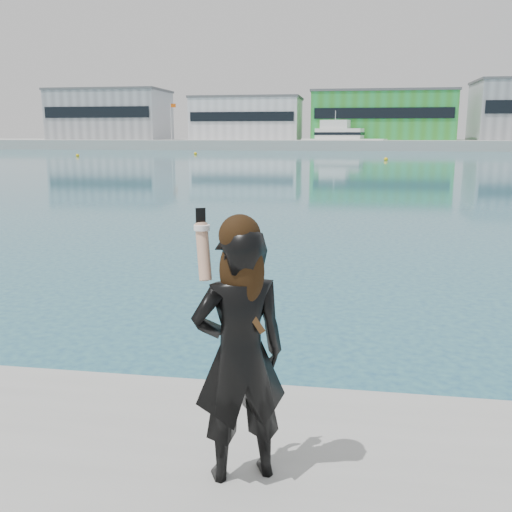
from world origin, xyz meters
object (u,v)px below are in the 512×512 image
Objects in this scene: woman at (240,348)px; motor_yacht at (341,139)px; buoy_extra at (195,155)px; buoy_near at (386,161)px; buoy_far at (78,157)px.

motor_yacht is at bearing -114.16° from woman.
woman is at bearing -74.67° from buoy_extra.
buoy_extra is 89.61m from woman.
buoy_near is 69.89m from woman.
buoy_far is 1.00× the size of buoy_extra.
buoy_near and buoy_far have the same top height.
motor_yacht is 39.37m from buoy_extra.
buoy_near and buoy_extra have the same top height.
buoy_far is (-43.81, 6.07, 0.00)m from buoy_near.
woman is at bearing -94.28° from buoy_near.
woman is (38.60, -75.74, 1.76)m from buoy_far.
buoy_near is 0.26× the size of woman.
motor_yacht reaches higher than woman.
buoy_far is at bearing -118.34° from motor_yacht.
buoy_extra is at bearing -112.25° from motor_yacht.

